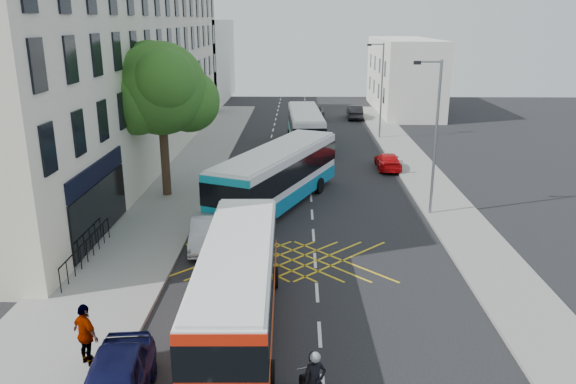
# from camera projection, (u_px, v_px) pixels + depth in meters

# --- Properties ---
(ground) EXTENTS (120.00, 120.00, 0.00)m
(ground) POSITION_uv_depth(u_px,v_px,m) (320.00, 334.00, 18.71)
(ground) COLOR black
(ground) RESTS_ON ground
(pavement_left) EXTENTS (5.00, 70.00, 0.15)m
(pavement_left) POSITION_uv_depth(u_px,v_px,m) (168.00, 195.00, 33.18)
(pavement_left) COLOR gray
(pavement_left) RESTS_ON ground
(pavement_right) EXTENTS (3.00, 70.00, 0.15)m
(pavement_right) POSITION_uv_depth(u_px,v_px,m) (439.00, 197.00, 32.87)
(pavement_right) COLOR gray
(pavement_right) RESTS_ON ground
(terrace_main) EXTENTS (8.30, 45.00, 13.50)m
(terrace_main) POSITION_uv_depth(u_px,v_px,m) (115.00, 67.00, 40.38)
(terrace_main) COLOR beige
(terrace_main) RESTS_ON ground
(terrace_far) EXTENTS (8.00, 20.00, 10.00)m
(terrace_far) POSITION_uv_depth(u_px,v_px,m) (193.00, 61.00, 70.04)
(terrace_far) COLOR silver
(terrace_far) RESTS_ON ground
(building_right) EXTENTS (6.00, 18.00, 8.00)m
(building_right) POSITION_uv_depth(u_px,v_px,m) (403.00, 75.00, 63.17)
(building_right) COLOR silver
(building_right) RESTS_ON ground
(street_tree) EXTENTS (6.30, 5.70, 8.80)m
(street_tree) POSITION_uv_depth(u_px,v_px,m) (160.00, 90.00, 31.31)
(street_tree) COLOR #382619
(street_tree) RESTS_ON pavement_left
(lamp_near) EXTENTS (1.45, 0.15, 8.00)m
(lamp_near) POSITION_uv_depth(u_px,v_px,m) (434.00, 130.00, 28.69)
(lamp_near) COLOR slate
(lamp_near) RESTS_ON pavement_right
(lamp_far) EXTENTS (1.45, 0.15, 8.00)m
(lamp_far) POSITION_uv_depth(u_px,v_px,m) (381.00, 86.00, 47.79)
(lamp_far) COLOR slate
(lamp_far) RESTS_ON pavement_right
(railings) EXTENTS (0.08, 5.60, 1.14)m
(railings) POSITION_uv_depth(u_px,v_px,m) (87.00, 250.00, 23.74)
(railings) COLOR black
(railings) RESTS_ON pavement_left
(bus_near) EXTENTS (2.76, 10.42, 2.91)m
(bus_near) POSITION_uv_depth(u_px,v_px,m) (238.00, 284.00, 18.84)
(bus_near) COLOR silver
(bus_near) RESTS_ON ground
(bus_mid) EXTENTS (6.99, 11.75, 3.27)m
(bus_mid) POSITION_uv_depth(u_px,v_px,m) (277.00, 176.00, 31.13)
(bus_mid) COLOR silver
(bus_mid) RESTS_ON ground
(bus_far) EXTENTS (3.06, 10.75, 2.99)m
(bus_far) POSITION_uv_depth(u_px,v_px,m) (305.00, 128.00, 45.80)
(bus_far) COLOR silver
(bus_far) RESTS_ON ground
(parked_car_silver) EXTENTS (1.84, 4.26, 1.36)m
(parked_car_silver) POSITION_uv_depth(u_px,v_px,m) (207.00, 232.00, 25.81)
(parked_car_silver) COLOR #B6B8BF
(parked_car_silver) RESTS_ON ground
(red_hatchback) EXTENTS (1.62, 3.91, 1.13)m
(red_hatchback) POSITION_uv_depth(u_px,v_px,m) (388.00, 161.00, 39.17)
(red_hatchback) COLOR red
(red_hatchback) RESTS_ON ground
(distant_car_grey) EXTENTS (2.83, 5.32, 1.42)m
(distant_car_grey) POSITION_uv_depth(u_px,v_px,m) (312.00, 114.00, 57.60)
(distant_car_grey) COLOR #3E4046
(distant_car_grey) RESTS_ON ground
(distant_car_dark) EXTENTS (1.62, 4.35, 1.42)m
(distant_car_dark) POSITION_uv_depth(u_px,v_px,m) (355.00, 112.00, 58.97)
(distant_car_dark) COLOR black
(distant_car_dark) RESTS_ON ground
(pedestrian_far) EXTENTS (1.21, 1.07, 1.96)m
(pedestrian_far) POSITION_uv_depth(u_px,v_px,m) (86.00, 335.00, 16.59)
(pedestrian_far) COLOR gray
(pedestrian_far) RESTS_ON pavement_left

